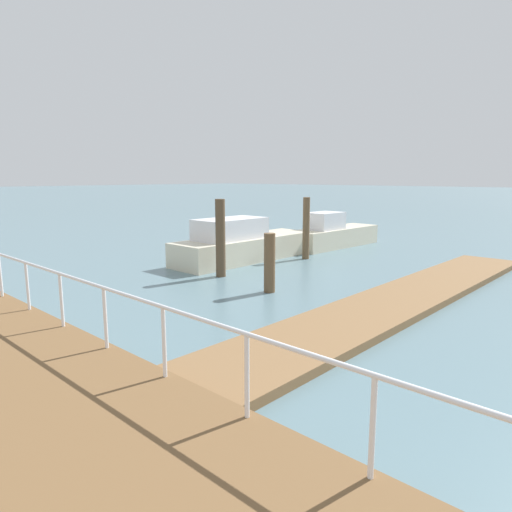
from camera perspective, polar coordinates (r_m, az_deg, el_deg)
ground_plane at (r=17.12m, az=-22.85°, el=-1.86°), size 300.00×300.00×0.00m
floating_dock at (r=12.53m, az=17.71°, el=-5.24°), size 15.45×2.00×0.18m
boardwalk_railing at (r=5.47m, az=-1.16°, el=-11.86°), size 0.06×26.54×1.08m
dock_piling_0 at (r=14.92m, az=-4.48°, el=2.24°), size 0.32×0.32×2.56m
dock_piling_2 at (r=12.91m, az=1.71°, el=-0.88°), size 0.32×0.32×1.70m
dock_piling_3 at (r=18.26m, az=6.31°, el=3.48°), size 0.28×0.28×2.47m
moored_boat_1 at (r=21.71m, az=9.62°, el=2.72°), size 5.29×1.69×1.66m
moored_boat_4 at (r=17.89m, az=-1.62°, el=1.52°), size 6.52×1.83×1.71m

